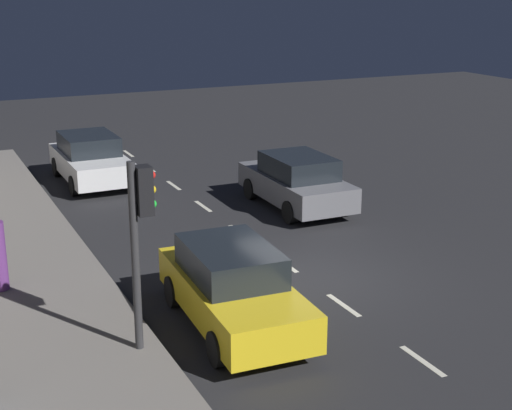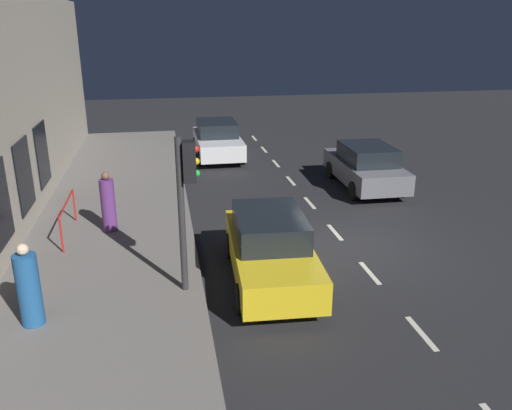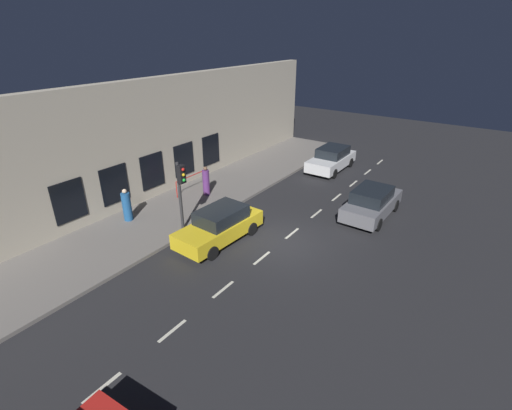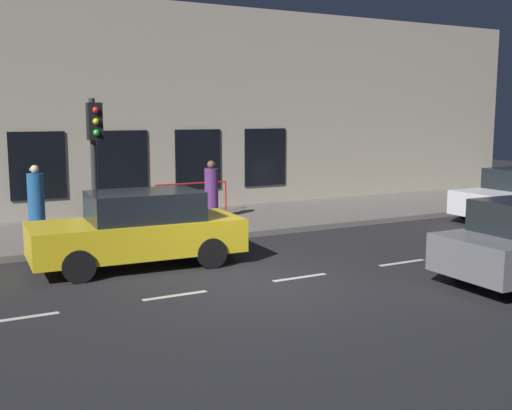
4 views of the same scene
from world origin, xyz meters
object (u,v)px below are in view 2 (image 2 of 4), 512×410
Objects in this scene: parked_car_2 at (270,248)px; parked_car_3 at (366,166)px; pedestrian_0 at (29,288)px; parked_car_1 at (218,140)px; pedestrian_1 at (108,204)px; traffic_light at (186,188)px.

parked_car_2 is 8.02m from parked_car_3.
pedestrian_0 reaches higher than parked_car_3.
pedestrian_1 reaches higher than parked_car_1.
traffic_light is 1.99× the size of pedestrian_1.
traffic_light is at bearing -173.74° from pedestrian_0.
pedestrian_0 is at bearing 17.49° from parked_car_2.
pedestrian_1 is (2.00, -3.81, -1.54)m from traffic_light.
pedestrian_0 is at bearing -140.90° from parked_car_3.
parked_car_3 is at bearing -151.30° from pedestrian_0.
pedestrian_0 is (5.07, 13.10, 0.12)m from parked_car_1.
parked_car_1 is at bearing 69.87° from pedestrian_1.
parked_car_2 is at bearing -126.09° from parked_car_3.
parked_car_1 is 2.62× the size of pedestrian_0.
pedestrian_1 is (8.71, 2.99, 0.14)m from parked_car_3.
traffic_light is at bearing -57.23° from pedestrian_1.
parked_car_2 is (-1.87, -0.41, -1.68)m from traffic_light.
pedestrian_1 is (3.86, -3.40, 0.14)m from parked_car_2.
pedestrian_1 is (3.98, 8.43, 0.14)m from parked_car_1.
parked_car_1 is 7.21m from parked_car_3.
traffic_light is at bearing -133.56° from parked_car_3.
parked_car_3 is 2.57× the size of pedestrian_0.
parked_car_1 and parked_car_2 have the same top height.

